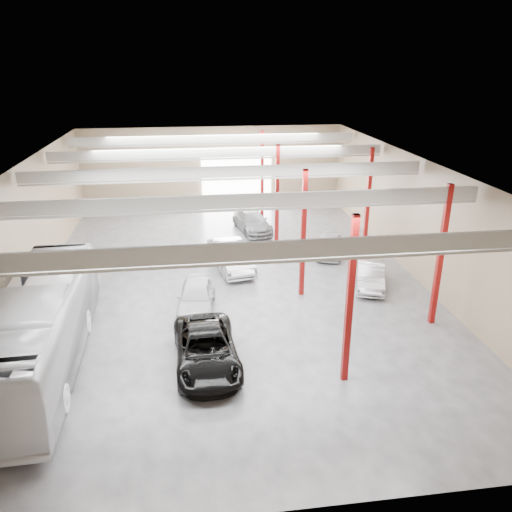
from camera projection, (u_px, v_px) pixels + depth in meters
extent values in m
cube|color=#404145|center=(230.00, 283.00, 29.11)|extent=(22.00, 32.00, 0.01)
cube|color=silver|center=(227.00, 163.00, 26.55)|extent=(22.00, 32.00, 0.12)
cube|color=#7B644D|center=(213.00, 169.00, 42.58)|extent=(22.00, 0.12, 7.00)
cube|color=#7B644D|center=(280.00, 413.00, 13.08)|extent=(22.00, 0.12, 7.00)
cube|color=#7B644D|center=(22.00, 235.00, 26.45)|extent=(0.12, 32.00, 7.00)
cube|color=#7B644D|center=(416.00, 218.00, 29.21)|extent=(0.12, 32.00, 7.00)
cube|color=white|center=(237.00, 180.00, 43.06)|extent=(6.00, 0.20, 5.00)
cube|color=maroon|center=(350.00, 302.00, 19.08)|extent=(0.25, 0.25, 7.00)
cube|color=maroon|center=(303.00, 235.00, 26.46)|extent=(0.25, 0.25, 7.00)
cube|color=maroon|center=(277.00, 197.00, 33.84)|extent=(0.25, 0.25, 7.00)
cube|color=maroon|center=(262.00, 175.00, 40.29)|extent=(0.25, 0.25, 7.00)
cube|color=maroon|center=(440.00, 257.00, 23.49)|extent=(0.25, 0.25, 7.00)
cube|color=maroon|center=(368.00, 201.00, 32.71)|extent=(0.25, 0.25, 7.00)
cube|color=#AEAEAA|center=(259.00, 251.00, 15.65)|extent=(21.60, 0.15, 0.60)
cube|color=#AEAEAA|center=(259.00, 263.00, 15.79)|extent=(21.60, 0.10, 0.10)
cube|color=#AEAEAA|center=(239.00, 201.00, 21.18)|extent=(21.60, 0.15, 0.60)
cube|color=#AEAEAA|center=(239.00, 210.00, 21.33)|extent=(21.60, 0.10, 0.10)
cube|color=#AEAEAA|center=(228.00, 172.00, 26.71)|extent=(21.60, 0.15, 0.60)
cube|color=#AEAEAA|center=(228.00, 179.00, 26.86)|extent=(21.60, 0.10, 0.10)
cube|color=#AEAEAA|center=(220.00, 153.00, 32.25)|extent=(21.60, 0.15, 0.60)
cube|color=#AEAEAA|center=(220.00, 159.00, 32.39)|extent=(21.60, 0.10, 0.10)
cube|color=#AEAEAA|center=(215.00, 139.00, 37.78)|extent=(21.60, 0.15, 0.60)
cube|color=#AEAEAA|center=(215.00, 144.00, 37.93)|extent=(21.60, 0.10, 0.10)
imported|color=silver|center=(41.00, 327.00, 20.74)|extent=(3.45, 12.91, 3.57)
imported|color=black|center=(206.00, 349.00, 20.98)|extent=(2.85, 5.75, 1.57)
imported|color=silver|center=(196.00, 296.00, 25.74)|extent=(2.25, 4.64, 1.52)
imported|color=#A4A4A8|center=(231.00, 256.00, 30.79)|extent=(2.79, 5.43, 1.70)
imported|color=slate|center=(252.00, 221.00, 37.82)|extent=(2.96, 5.40, 1.48)
imported|color=#A7A6AB|center=(370.00, 275.00, 28.47)|extent=(2.73, 4.48, 1.39)
imported|color=silver|center=(330.00, 245.00, 33.15)|extent=(2.84, 4.34, 1.37)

